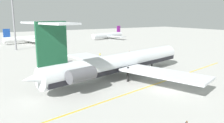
{
  "coord_description": "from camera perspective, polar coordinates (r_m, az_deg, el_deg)",
  "views": [
    {
      "loc": [
        -32.27,
        -30.89,
        14.87
      ],
      "look_at": [
        -2.45,
        16.74,
        3.25
      ],
      "focal_mm": 35.94,
      "sensor_mm": 36.0,
      "label": 1
    }
  ],
  "objects": [
    {
      "name": "ground_crew_portside",
      "position": [
        85.03,
        4.43,
        2.37
      ],
      "size": [
        0.45,
        0.29,
        1.84
      ],
      "rotation": [
        0.0,
        0.0,
        1.84
      ],
      "color": "black",
      "rests_on": "ground"
    },
    {
      "name": "light_mast",
      "position": [
        105.37,
        -23.81,
        10.55
      ],
      "size": [
        4.0,
        0.7,
        26.73
      ],
      "color": "slate",
      "rests_on": "ground"
    },
    {
      "name": "airliner_mid_left",
      "position": [
        130.56,
        -20.18,
        5.48
      ],
      "size": [
        27.25,
        27.08,
        8.15
      ],
      "rotation": [
        0.0,
        0.0,
        0.17
      ],
      "color": "white",
      "rests_on": "ground"
    },
    {
      "name": "ground_crew_near_nose",
      "position": [
        80.52,
        -3.08,
        1.79
      ],
      "size": [
        0.42,
        0.27,
        1.68
      ],
      "rotation": [
        0.0,
        0.0,
        4.86
      ],
      "color": "black",
      "rests_on": "ground"
    },
    {
      "name": "airliner_mid_right",
      "position": [
        144.23,
        -1.3,
        6.69
      ],
      "size": [
        26.3,
        26.29,
        7.96
      ],
      "rotation": [
        0.0,
        0.0,
        3.42
      ],
      "color": "silver",
      "rests_on": "ground"
    },
    {
      "name": "safety_cone_nose",
      "position": [
        87.62,
        3.27,
        2.07
      ],
      "size": [
        0.4,
        0.4,
        0.55
      ],
      "primitive_type": "cone",
      "color": "#EA590F",
      "rests_on": "ground"
    },
    {
      "name": "ground",
      "position": [
        47.08,
        13.56,
        -7.07
      ],
      "size": [
        378.35,
        378.35,
        0.0
      ],
      "primitive_type": "plane",
      "color": "#ADADA8"
    },
    {
      "name": "main_jetliner",
      "position": [
        53.06,
        1.26,
        -0.39
      ],
      "size": [
        47.18,
        42.07,
        13.85
      ],
      "rotation": [
        0.0,
        0.0,
        0.22
      ],
      "color": "silver",
      "rests_on": "ground"
    },
    {
      "name": "taxiway_centreline",
      "position": [
        47.85,
        8.54,
        -6.56
      ],
      "size": [
        72.11,
        14.42,
        0.01
      ],
      "primitive_type": "cube",
      "rotation": [
        0.0,
        0.0,
        0.19
      ],
      "color": "gold",
      "rests_on": "ground"
    }
  ]
}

